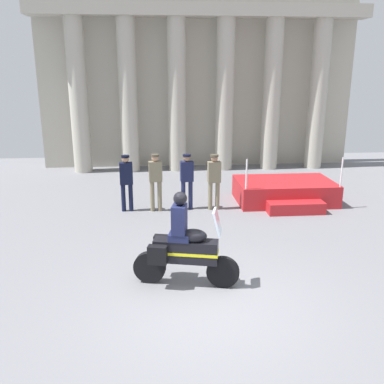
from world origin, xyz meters
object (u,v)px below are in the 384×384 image
reviewing_stand (285,192)px  officer_in_row_3 (214,177)px  motorcycle_with_rider (182,247)px  officer_in_row_1 (156,178)px  officer_in_row_2 (187,177)px  officer_in_row_0 (126,179)px

reviewing_stand → officer_in_row_3: size_ratio=1.80×
officer_in_row_3 → motorcycle_with_rider: (-1.24, -4.59, -0.21)m
reviewing_stand → officer_in_row_3: officer_in_row_3 is taller
officer_in_row_1 → reviewing_stand: bearing=-177.9°
officer_in_row_2 → officer_in_row_3: (0.81, -0.10, -0.00)m
officer_in_row_0 → motorcycle_with_rider: 4.85m
officer_in_row_2 → motorcycle_with_rider: bearing=79.3°
reviewing_stand → motorcycle_with_rider: (-3.61, -5.13, 0.46)m
reviewing_stand → motorcycle_with_rider: 6.29m
officer_in_row_0 → motorcycle_with_rider: motorcycle_with_rider is taller
officer_in_row_0 → officer_in_row_3: officer_in_row_0 is taller
officer_in_row_1 → motorcycle_with_rider: (0.51, -4.58, -0.23)m
officer_in_row_2 → officer_in_row_3: bearing=167.2°
officer_in_row_1 → officer_in_row_3: officer_in_row_1 is taller
officer_in_row_0 → officer_in_row_1: size_ratio=0.98×
officer_in_row_0 → officer_in_row_3: size_ratio=1.00×
reviewing_stand → officer_in_row_3: (-2.37, -0.54, 0.67)m
officer_in_row_1 → officer_in_row_3: 1.75m
reviewing_stand → motorcycle_with_rider: size_ratio=1.48×
officer_in_row_2 → motorcycle_with_rider: (-0.43, -4.69, -0.21)m
reviewing_stand → officer_in_row_0: bearing=-174.5°
officer_in_row_3 → reviewing_stand: bearing=-172.6°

